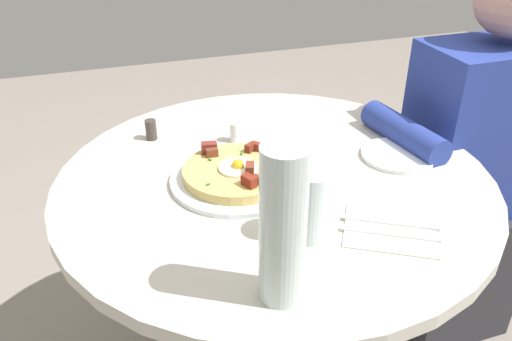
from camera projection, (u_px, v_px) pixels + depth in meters
The scene contains 12 objects.
dining_table at pixel (273, 235), 1.24m from camera, with size 0.97×0.97×0.71m.
person_seated at pixel (468, 188), 1.50m from camera, with size 0.52×0.31×1.14m.
pizza_plate at pixel (237, 180), 1.13m from camera, with size 0.29×0.29×0.01m, color white.
breakfast_pizza at pixel (237, 172), 1.12m from camera, with size 0.23×0.23×0.05m.
bread_plate at pixel (398, 155), 1.22m from camera, with size 0.17×0.17×0.01m, color white.
napkin at pixel (390, 230), 0.98m from camera, with size 0.17×0.14×0.00m, color white.
fork at pixel (391, 223), 0.99m from camera, with size 0.18×0.01×0.01m, color silver.
knife at pixel (391, 234), 0.96m from camera, with size 0.18×0.01×0.01m, color silver.
water_glass at pixel (310, 205), 0.93m from camera, with size 0.07×0.07×0.14m, color silver.
water_bottle at pixel (283, 227), 0.76m from camera, with size 0.07×0.07×0.27m, color silver.
salt_shaker at pixel (235, 132), 1.29m from camera, with size 0.03×0.03×0.05m, color white.
pepper_shaker at pixel (151, 130), 1.30m from camera, with size 0.03×0.03×0.05m, color #3F3833.
Camera 1 is at (-0.35, -0.93, 1.31)m, focal length 36.43 mm.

